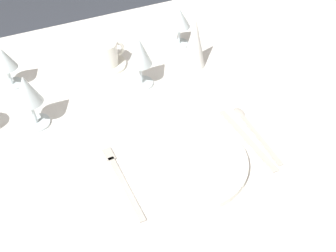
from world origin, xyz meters
TOP-DOWN VIEW (x-y plane):
  - ground_plane at (0.00, 0.00)m, footprint 6.00×6.00m
  - dining_table at (0.00, 0.00)m, footprint 1.80×1.11m
  - dinner_plate at (0.00, -0.22)m, footprint 0.27×0.27m
  - fork_outer at (-0.16, -0.19)m, footprint 0.02×0.23m
  - dinner_knife at (0.17, -0.21)m, footprint 0.02×0.23m
  - spoon_soup at (0.20, -0.18)m, footprint 0.03×0.22m
  - saucer_left at (-0.05, 0.24)m, footprint 0.12×0.12m
  - coffee_cup_left at (-0.05, 0.24)m, footprint 0.10×0.08m
  - wine_glass_centre at (0.01, 0.11)m, footprint 0.07×0.07m
  - wine_glass_left at (-0.30, 0.07)m, footprint 0.07×0.07m
  - wine_glass_right at (-0.32, 0.27)m, footprint 0.06×0.06m
  - wine_glass_far at (0.21, 0.26)m, footprint 0.07×0.07m
  - napkin_folded at (0.20, 0.14)m, footprint 0.07×0.07m

SIDE VIEW (x-z plane):
  - ground_plane at x=0.00m, z-range 0.00..0.00m
  - dining_table at x=0.00m, z-range 0.29..1.03m
  - dinner_knife at x=0.17m, z-range 0.74..0.74m
  - spoon_soup at x=0.20m, z-range 0.74..0.75m
  - fork_outer at x=-0.16m, z-range 0.74..0.74m
  - saucer_left at x=-0.05m, z-range 0.74..0.75m
  - dinner_plate at x=0.00m, z-range 0.74..0.76m
  - coffee_cup_left at x=-0.05m, z-range 0.75..0.82m
  - napkin_folded at x=0.20m, z-range 0.74..0.90m
  - wine_glass_right at x=-0.32m, z-range 0.76..0.89m
  - wine_glass_far at x=0.21m, z-range 0.77..0.89m
  - wine_glass_centre at x=0.01m, z-range 0.77..0.92m
  - wine_glass_left at x=-0.30m, z-range 0.77..0.92m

